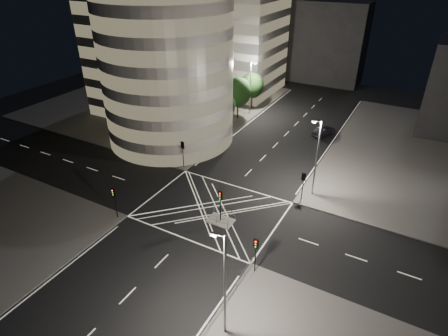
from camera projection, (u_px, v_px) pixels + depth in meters
The scene contains 24 objects.
ground at pixel (212, 209), 45.13m from camera, with size 120.00×120.00×0.00m, color black.
sidewalk_far_left at pixel (159, 102), 77.78m from camera, with size 42.00×42.00×0.15m, color #4F4D4A.
central_island at pixel (221, 221), 43.12m from camera, with size 3.00×2.00×0.15m, color slate.
office_tower_curved at pixel (161, 52), 61.77m from camera, with size 30.00×29.00×27.20m.
office_block_rear at pixel (223, 37), 80.68m from camera, with size 24.00×16.00×22.00m, color gray.
building_far_end at pixel (325, 43), 86.29m from camera, with size 18.00×8.00×18.00m, color black.
tree_a at pixel (181, 134), 54.37m from camera, with size 3.79×3.79×6.07m.
tree_b at pixel (203, 115), 58.46m from camera, with size 5.11×5.11×7.74m.
tree_c at pixel (222, 106), 63.24m from camera, with size 4.66×4.66×7.02m.
tree_d at pixel (238, 92), 67.47m from camera, with size 4.69×4.69×7.68m.
tree_e at pixel (252, 85), 72.21m from camera, with size 4.42×4.42×7.14m.
traffic_signal_fl at pixel (183, 150), 52.55m from camera, with size 0.55×0.22×4.00m.
traffic_signal_nl at pixel (114, 197), 42.24m from camera, with size 0.55×0.22×4.00m.
traffic_signal_fr at pixel (303, 182), 45.13m from camera, with size 0.55×0.22×4.00m.
traffic_signal_nr at pixel (256, 249), 34.82m from camera, with size 0.55×0.22×4.00m.
traffic_signal_island at pixel (220, 200), 41.70m from camera, with size 0.55×0.22×4.00m.
street_lamp_left_near at pixel (198, 119), 55.45m from camera, with size 1.25×0.25×10.00m.
street_lamp_left_far at pixel (251, 86), 69.09m from camera, with size 1.25×0.25×10.00m.
street_lamp_right_far at pixel (316, 156), 45.22m from camera, with size 1.25×0.25×10.00m.
street_lamp_right_near at pixel (224, 283), 27.79m from camera, with size 1.25×0.25×10.00m.
railing_near_right at pixel (223, 304), 32.08m from camera, with size 0.06×11.70×1.10m, color slate.
railing_island_south at pixel (217, 221), 42.12m from camera, with size 2.80×0.06×1.10m, color slate.
railing_island_north at pixel (224, 212), 43.49m from camera, with size 2.80×0.06×1.10m, color slate.
sedan at pixel (323, 131), 63.16m from camera, with size 1.63×4.68×1.54m, color black.
Camera 1 is at (19.05, -31.33, 26.82)m, focal length 30.00 mm.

